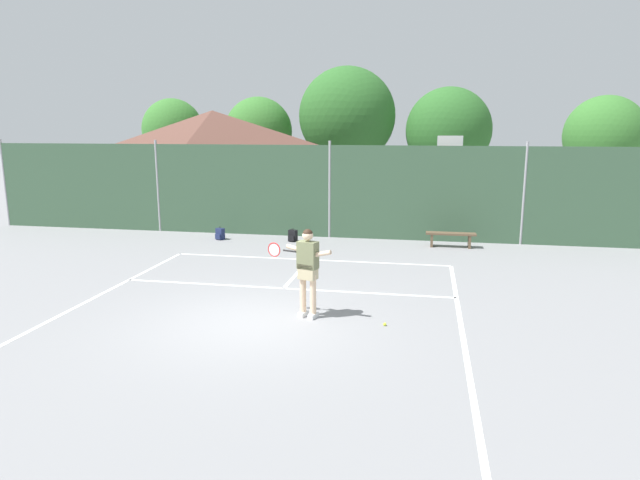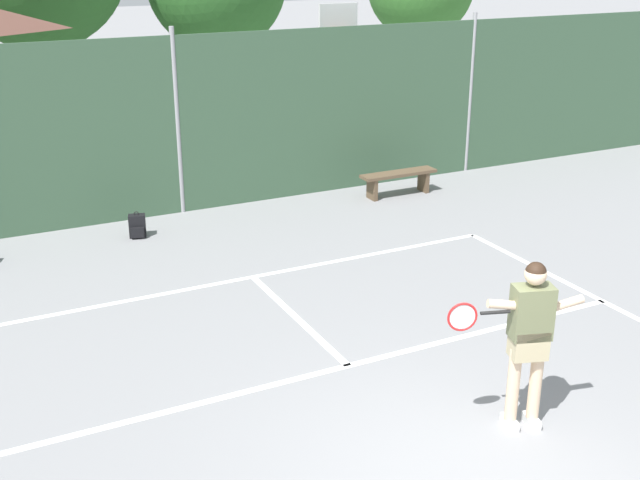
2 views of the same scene
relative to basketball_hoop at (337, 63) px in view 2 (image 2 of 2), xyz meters
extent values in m
cube|color=white|center=(-4.11, -5.11, -2.31)|extent=(8.20, 0.10, 0.01)
cube|color=white|center=(-4.11, -8.14, -2.31)|extent=(8.20, 0.10, 0.01)
cube|color=white|center=(-4.11, -6.65, -2.31)|extent=(0.10, 2.97, 0.01)
cube|color=#38563D|center=(-4.11, -1.61, -0.69)|extent=(26.00, 0.05, 3.24)
cylinder|color=#99999E|center=(-4.11, -1.61, -0.61)|extent=(0.09, 0.09, 3.39)
cylinder|color=#99999E|center=(2.39, -1.61, -0.61)|extent=(0.09, 0.09, 3.39)
cylinder|color=#9E9EA3|center=(0.00, 0.06, -0.79)|extent=(0.12, 0.12, 3.05)
cube|color=white|center=(0.00, -0.04, 0.94)|extent=(0.90, 0.06, 0.60)
torus|color=#D85919|center=(0.00, -0.31, 0.72)|extent=(0.48, 0.48, 0.02)
cylinder|color=brown|center=(-4.91, 8.13, -1.15)|extent=(0.36, 0.36, 2.31)
cylinder|color=brown|center=(0.21, 8.13, -1.36)|extent=(0.36, 0.36, 1.90)
cylinder|color=brown|center=(7.46, 8.13, -1.37)|extent=(0.36, 0.36, 1.88)
cube|color=silver|center=(-2.98, -10.10, -2.26)|extent=(0.20, 0.28, 0.10)
cube|color=silver|center=(-3.21, -10.02, -2.26)|extent=(0.20, 0.28, 0.10)
cylinder|color=beige|center=(-2.98, -10.10, -1.80)|extent=(0.13, 0.13, 0.82)
cylinder|color=beige|center=(-3.21, -10.02, -1.80)|extent=(0.13, 0.13, 0.82)
cube|color=tan|center=(-3.10, -10.06, -1.33)|extent=(0.42, 0.34, 0.32)
cube|color=#6B704C|center=(-3.10, -10.06, -0.99)|extent=(0.45, 0.35, 0.56)
sphere|color=beige|center=(-3.10, -10.06, -0.58)|extent=(0.22, 0.22, 0.22)
sphere|color=black|center=(-3.10, -10.06, -0.56)|extent=(0.21, 0.21, 0.21)
cylinder|color=beige|center=(-3.29, -10.02, -0.89)|extent=(0.56, 0.26, 0.17)
cylinder|color=beige|center=(-2.83, -10.15, -0.94)|extent=(0.51, 0.24, 0.22)
cylinder|color=black|center=(-3.49, -9.98, -0.94)|extent=(0.30, 0.13, 0.04)
torus|color=red|center=(-3.84, -9.92, -0.94)|extent=(0.30, 0.12, 0.30)
cylinder|color=silver|center=(-3.84, -9.92, -0.94)|extent=(0.25, 0.09, 0.26)
cube|color=black|center=(-5.22, -2.59, -2.11)|extent=(0.32, 0.25, 0.40)
cube|color=black|center=(-5.25, -2.71, -2.19)|extent=(0.23, 0.12, 0.18)
torus|color=black|center=(-5.22, -2.59, -1.89)|extent=(0.09, 0.04, 0.09)
cube|color=brown|center=(0.06, -2.54, -1.86)|extent=(1.60, 0.36, 0.06)
cube|color=brown|center=(-0.54, -2.54, -2.09)|extent=(0.08, 0.32, 0.45)
cube|color=brown|center=(0.66, -2.54, -2.09)|extent=(0.08, 0.32, 0.45)
camera|label=1|loc=(-0.81, -20.71, 1.55)|focal=31.08mm
camera|label=2|loc=(-8.18, -15.52, 2.46)|focal=44.82mm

